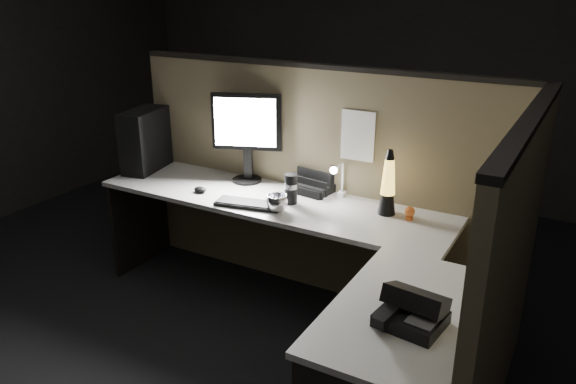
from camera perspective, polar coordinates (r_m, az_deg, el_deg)
The scene contains 17 objects.
floor at distance 3.35m, azimuth -4.92°, elevation -16.19°, with size 6.00×6.00×0.00m, color black.
room_shell at distance 2.71m, azimuth -5.98°, elevation 12.43°, with size 6.00×6.00×6.00m.
partition_back at distance 3.70m, azimuth 2.81°, elevation 0.85°, with size 2.66×0.06×1.50m, color brown.
partition_right at distance 2.62m, azimuth 21.17°, elevation -9.49°, with size 0.06×1.66×1.50m, color brown.
desk at distance 3.14m, azimuth 0.09°, elevation -6.28°, with size 2.60×1.60×0.73m.
pc_tower at distance 4.11m, azimuth -14.29°, elevation 5.14°, with size 0.19×0.41×0.43m, color black.
monitor at distance 3.72m, azimuth -4.22°, elevation 6.38°, with size 0.44×0.22×0.59m.
keyboard at distance 3.39m, azimuth -4.00°, elevation -1.23°, with size 0.41×0.14×0.02m, color black.
mouse at distance 3.64m, azimuth -8.90°, elevation 0.24°, with size 0.09×0.06×0.03m, color black.
clip_lamp at distance 3.44m, azimuth 5.10°, elevation 1.34°, with size 0.05×0.18×0.24m.
organizer at distance 3.62m, azimuth 2.57°, elevation 0.82°, with size 0.29×0.27×0.20m.
lava_lamp at distance 3.27m, azimuth 10.12°, elevation 0.45°, with size 0.10×0.10×0.39m.
travel_mug at distance 3.39m, azimuth 0.30°, elevation 0.32°, with size 0.08×0.08×0.19m, color black.
steel_mug at distance 3.29m, azimuth -1.12°, elevation -1.14°, with size 0.13×0.13×0.10m, color silver.
figurine at distance 3.25m, azimuth 12.27°, elevation -1.95°, with size 0.06×0.06×0.06m, color orange.
pinned_paper at distance 3.44m, azimuth 7.09°, elevation 5.67°, with size 0.22×0.00×0.31m, color white.
desk_phone at distance 2.31m, azimuth 12.44°, elevation -11.67°, with size 0.27×0.28×0.15m.
Camera 1 is at (1.55, -2.19, 2.00)m, focal length 35.00 mm.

